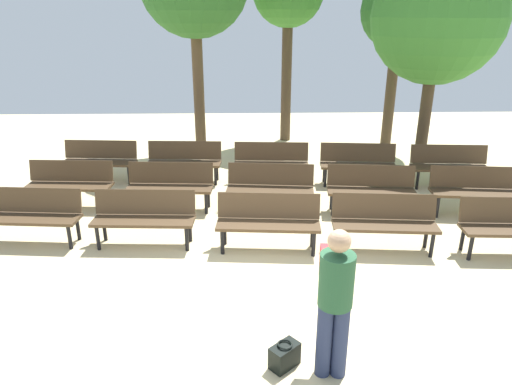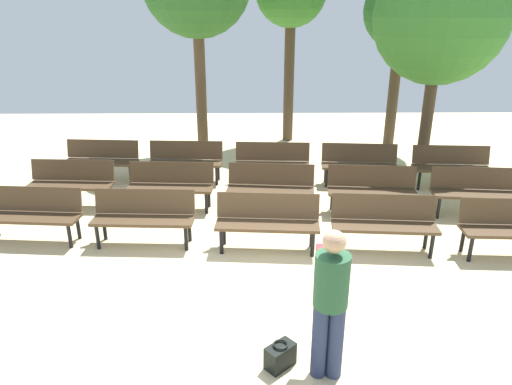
% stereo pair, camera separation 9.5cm
% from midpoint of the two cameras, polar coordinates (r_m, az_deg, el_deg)
% --- Properties ---
extents(ground_plane, '(24.06, 24.06, 0.00)m').
position_cam_midpoint_polar(ground_plane, '(6.12, 0.81, -13.60)').
color(ground_plane, beige).
extents(bench_r0_c0, '(1.63, 0.61, 0.87)m').
position_cam_midpoint_polar(bench_r0_c0, '(8.28, -25.63, -2.11)').
color(bench_r0_c0, '#4C3823').
rests_on(bench_r0_c0, ground_plane).
extents(bench_r0_c1, '(1.62, 0.56, 0.87)m').
position_cam_midpoint_polar(bench_r0_c1, '(7.58, -13.28, -2.60)').
color(bench_r0_c1, '#4C3823').
rests_on(bench_r0_c1, ground_plane).
extents(bench_r0_c2, '(1.63, 0.60, 0.87)m').
position_cam_midpoint_polar(bench_r0_c2, '(7.21, 1.81, -3.25)').
color(bench_r0_c2, '#4C3823').
rests_on(bench_r0_c2, ground_plane).
extents(bench_r0_c3, '(1.63, 0.61, 0.87)m').
position_cam_midpoint_polar(bench_r0_c3, '(7.45, 15.81, -3.28)').
color(bench_r0_c3, '#4C3823').
rests_on(bench_r0_c3, ground_plane).
extents(bench_r1_c0, '(1.63, 0.58, 0.87)m').
position_cam_midpoint_polar(bench_r1_c0, '(9.50, -21.50, 1.39)').
color(bench_r1_c0, '#4C3823').
rests_on(bench_r1_c0, ground_plane).
extents(bench_r1_c1, '(1.63, 0.58, 0.87)m').
position_cam_midpoint_polar(bench_r1_c1, '(8.84, -10.15, 1.16)').
color(bench_r1_c1, '#4C3823').
rests_on(bench_r1_c1, ground_plane).
extents(bench_r1_c2, '(1.64, 0.64, 0.87)m').
position_cam_midpoint_polar(bench_r1_c2, '(8.61, 2.13, 0.94)').
color(bench_r1_c2, '#4C3823').
rests_on(bench_r1_c2, ground_plane).
extents(bench_r1_c3, '(1.64, 0.64, 0.87)m').
position_cam_midpoint_polar(bench_r1_c3, '(8.78, 14.35, 0.66)').
color(bench_r1_c3, '#4C3823').
rests_on(bench_r1_c3, ground_plane).
extents(bench_r1_c4, '(1.64, 0.64, 0.87)m').
position_cam_midpoint_polar(bench_r1_c4, '(9.34, 25.79, 0.39)').
color(bench_r1_c4, '#4C3823').
rests_on(bench_r1_c4, ground_plane).
extents(bench_r2_c0, '(1.63, 0.61, 0.87)m').
position_cam_midpoint_polar(bench_r2_c0, '(10.77, -18.23, 4.08)').
color(bench_r2_c0, '#4C3823').
rests_on(bench_r2_c0, ground_plane).
extents(bench_r2_c1, '(1.62, 0.57, 0.87)m').
position_cam_midpoint_polar(bench_r2_c1, '(10.25, -8.39, 4.09)').
color(bench_r2_c1, '#4C3823').
rests_on(bench_r2_c1, ground_plane).
extents(bench_r2_c2, '(1.63, 0.58, 0.87)m').
position_cam_midpoint_polar(bench_r2_c2, '(10.04, 2.29, 3.95)').
color(bench_r2_c2, '#4C3823').
rests_on(bench_r2_c2, ground_plane).
extents(bench_r2_c3, '(1.64, 0.62, 0.87)m').
position_cam_midpoint_polar(bench_r2_c3, '(10.19, 12.86, 3.68)').
color(bench_r2_c3, '#4C3823').
rests_on(bench_r2_c3, ground_plane).
extents(bench_r2_c4, '(1.63, 0.59, 0.87)m').
position_cam_midpoint_polar(bench_r2_c4, '(10.64, 23.16, 3.21)').
color(bench_r2_c4, '#4C3823').
rests_on(bench_r2_c4, ground_plane).
extents(tree_0, '(2.86, 2.86, 4.83)m').
position_cam_midpoint_polar(tree_0, '(11.32, 22.00, 19.29)').
color(tree_0, '#4C3A28').
rests_on(tree_0, ground_plane).
extents(tree_1, '(1.93, 1.93, 4.50)m').
position_cam_midpoint_polar(tree_1, '(13.08, 17.72, 20.26)').
color(tree_1, '#4C3A28').
rests_on(tree_1, ground_plane).
extents(visitor_with_backpack, '(0.37, 0.54, 1.65)m').
position_cam_midpoint_polar(visitor_with_backpack, '(4.67, 9.71, -12.36)').
color(visitor_with_backpack, navy).
rests_on(visitor_with_backpack, ground_plane).
extents(handbag, '(0.36, 0.35, 0.29)m').
position_cam_midpoint_polar(handbag, '(5.17, 3.56, -19.41)').
color(handbag, black).
rests_on(handbag, ground_plane).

